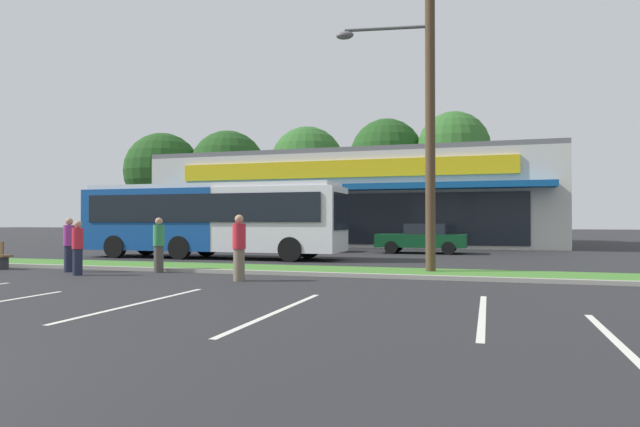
% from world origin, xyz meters
% --- Properties ---
extents(grass_median, '(56.00, 2.20, 0.12)m').
position_xyz_m(grass_median, '(0.00, 14.00, 0.06)').
color(grass_median, '#427A2D').
rests_on(grass_median, ground_plane).
extents(curb_lip, '(56.00, 0.24, 0.12)m').
position_xyz_m(curb_lip, '(0.00, 12.78, 0.06)').
color(curb_lip, '#99968C').
rests_on(curb_lip, ground_plane).
extents(parking_stripe_2, '(0.12, 4.80, 0.01)m').
position_xyz_m(parking_stripe_2, '(0.08, 6.57, 0.00)').
color(parking_stripe_2, silver).
rests_on(parking_stripe_2, ground_plane).
extents(parking_stripe_3, '(0.12, 4.80, 0.01)m').
position_xyz_m(parking_stripe_3, '(3.06, 6.41, 0.00)').
color(parking_stripe_3, silver).
rests_on(parking_stripe_3, ground_plane).
extents(parking_stripe_4, '(0.12, 4.80, 0.01)m').
position_xyz_m(parking_stripe_4, '(6.57, 7.24, 0.00)').
color(parking_stripe_4, silver).
rests_on(parking_stripe_4, ground_plane).
extents(parking_stripe_5, '(0.12, 4.80, 0.01)m').
position_xyz_m(parking_stripe_5, '(8.32, 5.29, 0.00)').
color(parking_stripe_5, silver).
rests_on(parking_stripe_5, ground_plane).
extents(storefront_building, '(26.53, 15.28, 6.22)m').
position_xyz_m(storefront_building, '(-2.23, 36.97, 3.11)').
color(storefront_building, beige).
rests_on(storefront_building, ground_plane).
extents(tree_far_left, '(7.16, 7.16, 9.94)m').
position_xyz_m(tree_far_left, '(-22.70, 42.53, 6.36)').
color(tree_far_left, '#473323').
rests_on(tree_far_left, ground_plane).
extents(tree_left, '(7.01, 7.01, 10.08)m').
position_xyz_m(tree_left, '(-16.60, 43.87, 6.57)').
color(tree_left, '#473323').
rests_on(tree_left, ground_plane).
extents(tree_mid_left, '(6.97, 6.97, 10.60)m').
position_xyz_m(tree_mid_left, '(-9.77, 46.83, 7.11)').
color(tree_mid_left, '#473323').
rests_on(tree_mid_left, ground_plane).
extents(tree_mid, '(6.26, 6.26, 10.55)m').
position_xyz_m(tree_mid, '(-1.81, 44.76, 7.40)').
color(tree_mid, '#473323').
rests_on(tree_mid, ground_plane).
extents(tree_mid_right, '(5.89, 5.89, 10.62)m').
position_xyz_m(tree_mid_right, '(3.96, 43.59, 7.65)').
color(tree_mid_right, '#473323').
rests_on(tree_mid_right, ground_plane).
extents(utility_pole, '(3.10, 2.39, 10.49)m').
position_xyz_m(utility_pole, '(4.86, 14.12, 5.60)').
color(utility_pole, '#4C3826').
rests_on(utility_pole, ground_plane).
extents(city_bus, '(11.84, 2.70, 3.25)m').
position_xyz_m(city_bus, '(-5.01, 19.09, 1.77)').
color(city_bus, '#144793').
rests_on(city_bus, ground_plane).
extents(car_0, '(4.31, 1.92, 1.54)m').
position_xyz_m(car_0, '(-7.72, 25.33, 0.79)').
color(car_0, slate).
rests_on(car_0, ground_plane).
extents(car_1, '(4.27, 1.92, 1.36)m').
position_xyz_m(car_1, '(-2.75, 25.58, 0.72)').
color(car_1, maroon).
rests_on(car_1, ground_plane).
extents(car_2, '(4.49, 2.02, 1.50)m').
position_xyz_m(car_2, '(3.46, 25.48, 0.77)').
color(car_2, '#0C3F1E').
rests_on(car_2, ground_plane).
extents(pedestrian_near_bench, '(0.35, 0.35, 1.73)m').
position_xyz_m(pedestrian_near_bench, '(-6.17, 11.75, 0.87)').
color(pedestrian_near_bench, '#1E2338').
rests_on(pedestrian_near_bench, ground_plane).
extents(pedestrian_by_pole, '(0.35, 0.35, 1.74)m').
position_xyz_m(pedestrian_by_pole, '(-3.34, 12.46, 0.87)').
color(pedestrian_by_pole, '#47423D').
rests_on(pedestrian_by_pole, ground_plane).
extents(pedestrian_mid, '(0.36, 0.36, 1.80)m').
position_xyz_m(pedestrian_mid, '(0.18, 10.92, 0.91)').
color(pedestrian_mid, '#726651').
rests_on(pedestrian_mid, ground_plane).
extents(pedestrian_far, '(0.33, 0.33, 1.64)m').
position_xyz_m(pedestrian_far, '(-5.14, 10.94, 0.82)').
color(pedestrian_far, '#1E2338').
rests_on(pedestrian_far, ground_plane).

